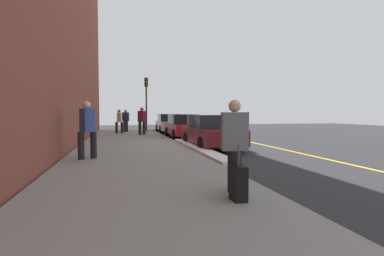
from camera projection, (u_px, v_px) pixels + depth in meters
name	position (u px, v px, depth m)	size (l,w,h in m)	color
ground_plane	(203.00, 147.00, 14.81)	(56.00, 56.00, 0.00)	#28282B
sidewalk	(132.00, 147.00, 14.07)	(28.00, 4.60, 0.15)	gray
lane_stripe_centre	(266.00, 146.00, 15.51)	(28.00, 0.14, 0.01)	gold
snow_bank_curb	(198.00, 150.00, 12.89)	(8.06, 0.56, 0.22)	white
parked_car_white	(169.00, 123.00, 25.75)	(4.64, 1.96, 1.51)	black
parked_car_red	(184.00, 126.00, 20.20)	(4.72, 1.90, 1.51)	black
parked_car_maroon	(211.00, 131.00, 14.45)	(4.62, 1.95, 1.51)	black
pedestrian_navy_coat	(126.00, 120.00, 24.37)	(0.52, 0.54, 1.71)	black
pedestrian_burgundy_coat	(142.00, 120.00, 21.05)	(0.57, 0.56, 1.83)	black
pedestrian_grey_coat	(234.00, 144.00, 5.66)	(0.55, 0.50, 1.69)	black
pedestrian_blue_coat	(87.00, 128.00, 10.01)	(0.58, 0.56, 1.83)	black
pedestrian_tan_coat	(119.00, 121.00, 22.57)	(0.48, 0.56, 1.69)	black
traffic_light_pole	(146.00, 95.00, 25.08)	(0.35, 0.26, 4.23)	#2D2D19
rolling_suitcase	(238.00, 183.00, 5.26)	(0.34, 0.22, 0.94)	black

